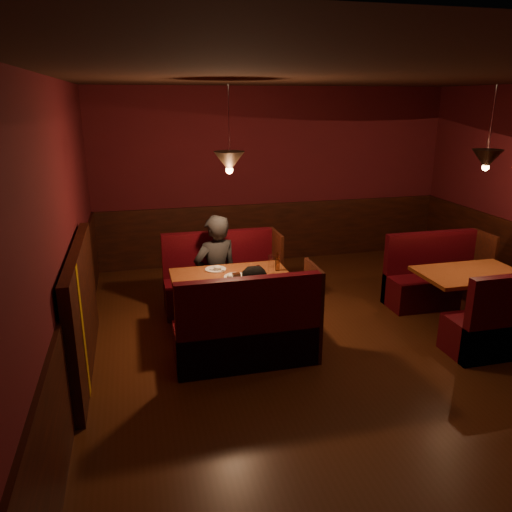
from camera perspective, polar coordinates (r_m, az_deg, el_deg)
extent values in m
cube|color=#4B2310|center=(5.80, 11.70, -10.68)|extent=(6.00, 7.00, 0.01)
cube|color=#321E14|center=(5.14, 13.80, 19.31)|extent=(6.00, 7.00, 0.01)
cube|color=#4A1015|center=(8.50, 2.13, 9.05)|extent=(6.00, 0.01, 2.90)
cube|color=#4A1015|center=(4.79, -21.55, 1.11)|extent=(0.01, 7.00, 2.90)
cube|color=black|center=(8.67, 2.10, 2.81)|extent=(6.00, 0.04, 1.00)
cube|color=black|center=(5.12, -20.08, -9.11)|extent=(0.04, 7.00, 1.00)
cube|color=black|center=(5.41, -19.23, -5.79)|extent=(0.10, 2.20, 1.30)
cube|color=#C69315|center=(4.91, -19.12, -8.24)|extent=(0.01, 0.12, 1.30)
cylinder|color=#333333|center=(5.49, -3.15, 14.87)|extent=(0.01, 0.01, 0.80)
cone|color=black|center=(5.52, -3.08, 10.72)|extent=(0.34, 0.34, 0.22)
sphere|color=#FFBF72|center=(5.53, -3.06, 9.79)|extent=(0.08, 0.08, 0.08)
cylinder|color=#333333|center=(6.27, 25.34, 13.60)|extent=(0.01, 0.01, 0.80)
cone|color=black|center=(6.30, 24.86, 9.99)|extent=(0.34, 0.34, 0.22)
sphere|color=#FFBF72|center=(6.31, 24.75, 9.19)|extent=(0.08, 0.08, 0.08)
cube|color=#5B250E|center=(5.83, -2.86, -2.43)|extent=(1.38, 0.84, 0.05)
cylinder|color=black|center=(5.97, -2.81, -5.76)|extent=(0.14, 0.14, 0.69)
cylinder|color=black|center=(6.11, -2.76, -8.56)|extent=(0.55, 0.55, 0.04)
cylinder|color=silver|center=(5.73, -2.32, -2.45)|extent=(0.28, 0.28, 0.02)
cube|color=black|center=(5.73, -2.26, -2.16)|extent=(0.09, 0.08, 0.03)
ellipsoid|color=silver|center=(5.65, -3.03, -2.36)|extent=(0.07, 0.07, 0.06)
cube|color=tan|center=(5.70, -1.20, -2.30)|extent=(0.09, 0.08, 0.03)
cylinder|color=silver|center=(5.64, -1.82, -2.63)|extent=(0.11, 0.08, 0.01)
cylinder|color=silver|center=(6.01, -4.65, -1.53)|extent=(0.26, 0.26, 0.01)
ellipsoid|color=beige|center=(5.97, -4.42, -1.32)|extent=(0.10, 0.10, 0.05)
cube|color=silver|center=(5.94, -4.44, -1.67)|extent=(0.18, 0.10, 0.00)
cylinder|color=white|center=(5.90, 0.24, -1.49)|extent=(0.05, 0.05, 0.08)
cylinder|color=white|center=(6.09, 1.76, -0.56)|extent=(0.07, 0.07, 0.15)
cylinder|color=white|center=(5.71, 1.69, -1.83)|extent=(0.07, 0.07, 0.15)
cylinder|color=#47230F|center=(5.96, 2.47, -0.93)|extent=(0.06, 0.06, 0.16)
cylinder|color=#47230F|center=(5.93, 2.49, 0.11)|extent=(0.03, 0.03, 0.07)
ellipsoid|color=white|center=(5.78, 0.58, -2.11)|extent=(0.11, 0.11, 0.04)
cube|color=#330307|center=(6.67, -4.00, -4.37)|extent=(1.48, 0.54, 0.44)
cube|color=#330307|center=(6.76, -4.36, -1.39)|extent=(1.48, 0.12, 1.03)
cube|color=black|center=(6.72, 2.32, -1.46)|extent=(0.04, 0.54, 1.03)
cube|color=#330307|center=(5.39, -1.29, -9.88)|extent=(1.48, 0.54, 0.44)
cube|color=#330307|center=(5.07, -0.78, -8.00)|extent=(1.48, 0.12, 1.03)
cube|color=black|center=(5.46, 6.51, -6.19)|extent=(0.04, 0.54, 1.03)
cube|color=#5B250E|center=(6.58, 23.34, -1.89)|extent=(1.24, 0.79, 0.05)
cylinder|color=black|center=(6.70, 22.98, -4.72)|extent=(0.13, 0.13, 0.65)
cylinder|color=black|center=(6.81, 22.68, -7.12)|extent=(0.52, 0.52, 0.04)
cube|color=#330307|center=(7.25, 19.75, -3.67)|extent=(1.33, 0.51, 0.42)
cube|color=#330307|center=(7.31, 19.13, -1.09)|extent=(1.33, 0.11, 0.98)
cube|color=black|center=(7.55, 24.32, -1.12)|extent=(0.04, 0.51, 0.98)
cube|color=#330307|center=(6.27, 26.50, -7.89)|extent=(1.33, 0.51, 0.42)
imported|color=black|center=(6.37, -4.65, 0.44)|extent=(0.70, 0.56, 1.67)
imported|color=black|center=(5.24, 0.18, -4.92)|extent=(0.83, 0.75, 1.41)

